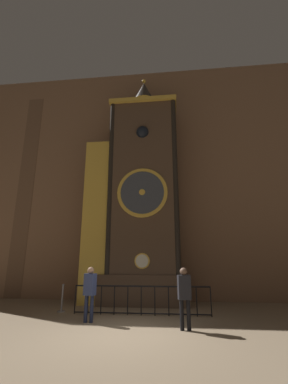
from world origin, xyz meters
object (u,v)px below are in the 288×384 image
at_px(visitor_far, 184,292).
at_px(stanchion_post, 62,303).
at_px(clock_tower, 136,197).
at_px(visitor_near, 90,289).

bearing_deg(visitor_far, stanchion_post, 143.24).
xyz_separation_m(clock_tower, stanchion_post, (-2.43, -1.92, -4.39)).
height_order(clock_tower, visitor_near, clock_tower).
height_order(visitor_near, stanchion_post, visitor_near).
relative_size(clock_tower, visitor_far, 6.99).
bearing_deg(clock_tower, visitor_far, -64.38).
xyz_separation_m(visitor_far, stanchion_post, (-4.37, 2.13, -0.66)).
bearing_deg(stanchion_post, visitor_near, -45.44).
distance_m(visitor_far, stanchion_post, 4.91).
relative_size(visitor_near, visitor_far, 1.00).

